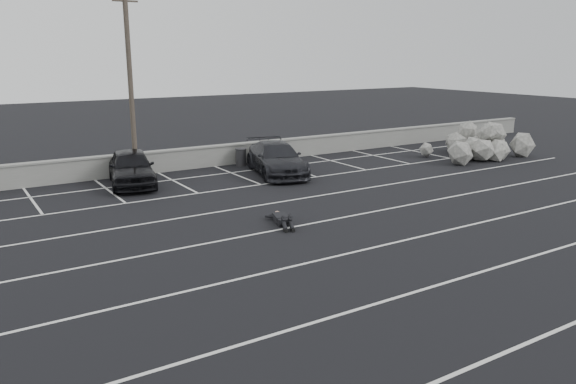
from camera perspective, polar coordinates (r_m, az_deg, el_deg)
ground at (r=17.15m, az=9.31°, el=-5.45°), size 120.00×120.00×0.00m
seawall at (r=28.66m, az=-9.45°, el=3.50°), size 50.00×0.45×1.06m
stall_lines at (r=20.44m, az=0.97°, el=-2.08°), size 36.00×20.05×0.01m
car_left at (r=25.51m, az=-15.63°, el=2.43°), size 2.82×4.90×1.57m
car_right at (r=26.80m, az=-1.17°, el=3.41°), size 3.43×5.56×1.51m
utility_pole at (r=26.39m, az=-15.70°, el=10.39°), size 1.12×0.22×8.38m
trash_bin at (r=28.97m, az=-4.80°, el=3.57°), size 0.75×0.75×0.90m
riprap_pile at (r=33.08m, az=18.99°, el=4.33°), size 6.33×4.70×1.43m
person at (r=19.26m, az=-0.76°, el=-2.34°), size 2.33×2.96×0.48m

